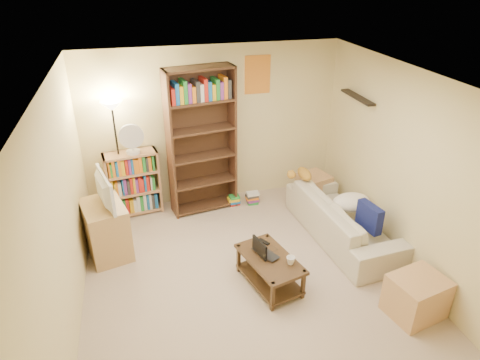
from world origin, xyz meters
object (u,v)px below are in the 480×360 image
(tabby_cat, at_px, (302,174))
(desk_fan, at_px, (132,139))
(short_bookshelf, at_px, (133,183))
(floor_lamp, at_px, (114,126))
(tv_stand, at_px, (106,230))
(mug, at_px, (291,260))
(television, at_px, (100,191))
(sofa, at_px, (342,219))
(tall_bookshelf, at_px, (202,139))
(side_table, at_px, (313,189))
(laptop, at_px, (269,252))
(end_cabinet, at_px, (416,296))
(coffee_table, at_px, (270,267))

(tabby_cat, height_order, desk_fan, desk_fan)
(short_bookshelf, distance_m, floor_lamp, 0.96)
(tv_stand, xyz_separation_m, floor_lamp, (0.24, 1.02, 1.08))
(tv_stand, xyz_separation_m, desk_fan, (0.45, 0.97, 0.88))
(mug, distance_m, tv_stand, 2.49)
(television, bearing_deg, sofa, -112.04)
(sofa, relative_size, short_bookshelf, 2.08)
(tall_bookshelf, relative_size, side_table, 4.47)
(mug, height_order, tv_stand, tv_stand)
(mug, xyz_separation_m, side_table, (1.11, 1.90, -0.20))
(laptop, relative_size, floor_lamp, 0.24)
(desk_fan, bearing_deg, sofa, -26.59)
(sofa, height_order, tall_bookshelf, tall_bookshelf)
(tabby_cat, xyz_separation_m, short_bookshelf, (-2.50, 0.67, -0.17))
(laptop, xyz_separation_m, side_table, (1.29, 1.63, -0.16))
(sofa, relative_size, tv_stand, 2.82)
(short_bookshelf, xyz_separation_m, floor_lamp, (-0.16, -0.00, 0.94))
(tabby_cat, xyz_separation_m, end_cabinet, (0.45, -2.36, -0.44))
(laptop, relative_size, short_bookshelf, 0.42)
(tall_bookshelf, bearing_deg, sofa, -45.52)
(desk_fan, distance_m, side_table, 2.97)
(television, xyz_separation_m, tall_bookshelf, (1.47, 0.88, 0.22))
(mug, relative_size, tall_bookshelf, 0.06)
(sofa, bearing_deg, desk_fan, 58.59)
(mug, distance_m, television, 2.54)
(tv_stand, height_order, short_bookshelf, short_bookshelf)
(floor_lamp, bearing_deg, laptop, -50.53)
(short_bookshelf, relative_size, end_cabinet, 1.76)
(tv_stand, bearing_deg, tabby_cat, -7.75)
(laptop, xyz_separation_m, desk_fan, (-1.48, 2.01, 0.84))
(desk_fan, height_order, end_cabinet, desk_fan)
(tv_stand, relative_size, end_cabinet, 1.30)
(short_bookshelf, bearing_deg, desk_fan, -47.73)
(mug, relative_size, side_table, 0.26)
(tabby_cat, bearing_deg, floor_lamp, 165.91)
(laptop, height_order, mug, mug)
(laptop, bearing_deg, short_bookshelf, 9.63)
(tall_bookshelf, height_order, short_bookshelf, tall_bookshelf)
(laptop, relative_size, television, 0.57)
(tabby_cat, xyz_separation_m, desk_fan, (-2.44, 0.62, 0.57))
(mug, height_order, side_table, side_table)
(mug, distance_m, desk_fan, 2.93)
(mug, bearing_deg, tabby_cat, 64.65)
(mug, xyz_separation_m, end_cabinet, (1.24, -0.70, -0.21))
(tv_stand, bearing_deg, short_bookshelf, 54.01)
(tv_stand, bearing_deg, desk_fan, 50.26)
(sofa, relative_size, television, 2.84)
(coffee_table, distance_m, end_cabinet, 1.68)
(tall_bookshelf, xyz_separation_m, short_bookshelf, (-1.07, 0.14, -0.68))
(short_bookshelf, distance_m, end_cabinet, 4.24)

